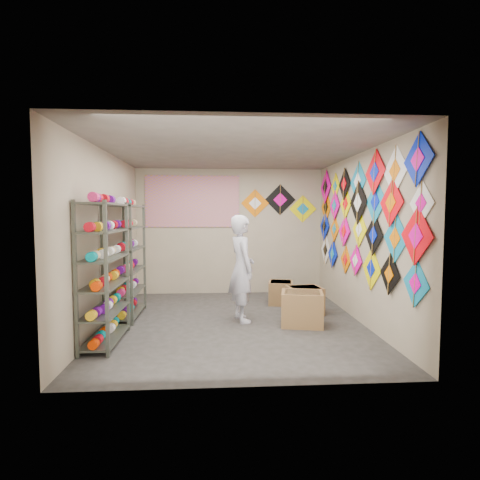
{
  "coord_description": "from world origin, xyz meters",
  "views": [
    {
      "loc": [
        -0.29,
        -5.87,
        1.73
      ],
      "look_at": [
        0.1,
        0.3,
        1.3
      ],
      "focal_mm": 28.0,
      "sensor_mm": 36.0,
      "label": 1
    }
  ],
  "objects": [
    {
      "name": "room_walls",
      "position": [
        0.0,
        0.0,
        1.64
      ],
      "size": [
        4.5,
        4.5,
        4.5
      ],
      "color": "tan",
      "rests_on": "ground"
    },
    {
      "name": "back_wall_kites",
      "position": [
        1.08,
        2.24,
        1.96
      ],
      "size": [
        1.66,
        0.02,
        0.84
      ],
      "color": "orange",
      "rests_on": "room_walls"
    },
    {
      "name": "ground",
      "position": [
        0.0,
        0.0,
        0.0
      ],
      "size": [
        4.5,
        4.5,
        0.0
      ],
      "primitive_type": "plane",
      "color": "#2D2A27"
    },
    {
      "name": "poster",
      "position": [
        -0.8,
        2.23,
        2.0
      ],
      "size": [
        2.0,
        0.01,
        1.1
      ],
      "primitive_type": "cube",
      "color": "#A155B8",
      "rests_on": "room_walls"
    },
    {
      "name": "shelf_rack_front",
      "position": [
        -1.78,
        -0.85,
        0.95
      ],
      "size": [
        0.4,
        1.1,
        1.9
      ],
      "primitive_type": "cube",
      "color": "#4C5147",
      "rests_on": "ground"
    },
    {
      "name": "string_spools",
      "position": [
        -1.78,
        -0.2,
        1.05
      ],
      "size": [
        0.12,
        2.36,
        0.12
      ],
      "color": "#F12675",
      "rests_on": "ground"
    },
    {
      "name": "carton_a",
      "position": [
        1.04,
        -0.22,
        0.26
      ],
      "size": [
        0.72,
        0.64,
        0.52
      ],
      "primitive_type": "cube",
      "rotation": [
        0.0,
        0.0,
        -0.2
      ],
      "color": "brown",
      "rests_on": "ground"
    },
    {
      "name": "carton_c",
      "position": [
        0.94,
        1.19,
        0.22
      ],
      "size": [
        0.54,
        0.57,
        0.43
      ],
      "primitive_type": "cube",
      "rotation": [
        0.0,
        0.0,
        -0.19
      ],
      "color": "brown",
      "rests_on": "ground"
    },
    {
      "name": "shopkeeper",
      "position": [
        0.11,
        0.09,
        0.86
      ],
      "size": [
        0.83,
        0.73,
        1.72
      ],
      "primitive_type": "imported",
      "rotation": [
        0.0,
        0.0,
        1.84
      ],
      "color": "silver",
      "rests_on": "ground"
    },
    {
      "name": "kite_wall_display",
      "position": [
        1.98,
        -0.03,
        1.69
      ],
      "size": [
        0.06,
        4.27,
        2.06
      ],
      "color": "#0F81AF",
      "rests_on": "room_walls"
    },
    {
      "name": "carton_b",
      "position": [
        1.24,
        0.47,
        0.23
      ],
      "size": [
        0.62,
        0.53,
        0.46
      ],
      "primitive_type": "cube",
      "rotation": [
        0.0,
        0.0,
        0.13
      ],
      "color": "brown",
      "rests_on": "ground"
    },
    {
      "name": "shelf_rack_back",
      "position": [
        -1.78,
        0.45,
        0.95
      ],
      "size": [
        0.4,
        1.1,
        1.9
      ],
      "primitive_type": "cube",
      "color": "#4C5147",
      "rests_on": "ground"
    }
  ]
}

